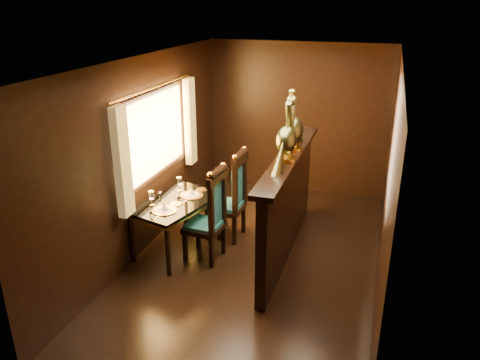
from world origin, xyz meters
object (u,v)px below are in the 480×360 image
(chair_left, at_px, (212,212))
(peacock_left, at_px, (287,128))
(chair_right, at_px, (234,193))
(peacock_right, at_px, (294,119))
(dining_table, at_px, (176,206))

(chair_left, xyz_separation_m, peacock_left, (0.85, 0.22, 1.09))
(chair_right, height_order, peacock_right, peacock_right)
(dining_table, xyz_separation_m, peacock_left, (1.38, 0.14, 1.11))
(dining_table, relative_size, peacock_left, 1.71)
(chair_right, distance_m, peacock_left, 1.39)
(peacock_left, height_order, peacock_right, peacock_right)
(peacock_left, bearing_deg, chair_left, -165.65)
(dining_table, bearing_deg, peacock_left, 20.97)
(chair_right, height_order, peacock_left, peacock_left)
(dining_table, distance_m, chair_right, 0.82)
(chair_left, xyz_separation_m, chair_right, (0.08, 0.63, 0.01))
(chair_left, distance_m, peacock_left, 1.40)
(peacock_right, bearing_deg, chair_right, -179.61)
(chair_left, height_order, chair_right, chair_right)
(dining_table, relative_size, chair_right, 1.04)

